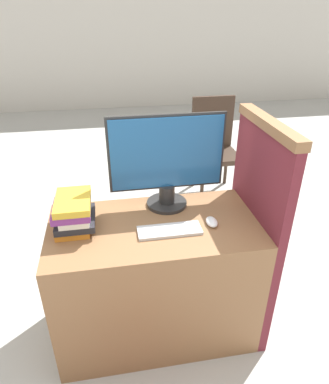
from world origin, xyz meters
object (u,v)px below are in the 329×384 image
mouse (212,222)px  monitor (167,161)px  book_stack (74,214)px  far_chair (214,143)px  keyboard (170,230)px

mouse → monitor: bearing=128.8°
monitor → book_stack: bearing=-162.9°
book_stack → far_chair: far_chair is taller
monitor → far_chair: monitor is taller
book_stack → mouse: bearing=-7.1°
keyboard → mouse: mouse is taller
keyboard → book_stack: 0.50m
far_chair → keyboard: bearing=-105.1°
monitor → far_chair: bearing=62.9°
mouse → book_stack: book_stack is taller
monitor → book_stack: (-0.51, -0.16, -0.19)m
keyboard → book_stack: (-0.48, 0.12, 0.08)m
mouse → book_stack: bearing=172.9°
monitor → keyboard: 0.39m
monitor → keyboard: monitor is taller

